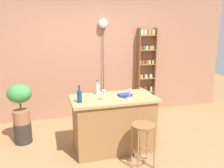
# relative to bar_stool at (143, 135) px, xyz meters

# --- Properties ---
(ground) EXTENTS (12.00, 12.00, 0.00)m
(ground) POSITION_rel_bar_stool_xyz_m (-0.27, 0.32, -0.48)
(ground) COLOR olive
(back_wall) EXTENTS (6.40, 0.10, 2.80)m
(back_wall) POSITION_rel_bar_stool_xyz_m (-0.27, 2.27, 0.92)
(back_wall) COLOR #9E6B51
(back_wall) RESTS_ON ground
(kitchen_counter) EXTENTS (1.36, 0.73, 0.89)m
(kitchen_counter) POSITION_rel_bar_stool_xyz_m (-0.27, 0.62, -0.03)
(kitchen_counter) COLOR olive
(kitchen_counter) RESTS_ON ground
(bar_stool) EXTENTS (0.35, 0.35, 0.64)m
(bar_stool) POSITION_rel_bar_stool_xyz_m (0.00, 0.00, 0.00)
(bar_stool) COLOR #997047
(bar_stool) RESTS_ON ground
(spice_shelf) EXTENTS (0.42, 0.18, 1.95)m
(spice_shelf) POSITION_rel_bar_stool_xyz_m (0.96, 2.11, 0.53)
(spice_shelf) COLOR brown
(spice_shelf) RESTS_ON ground
(plant_stool) EXTENTS (0.30, 0.30, 0.36)m
(plant_stool) POSITION_rel_bar_stool_xyz_m (-1.73, 1.24, -0.30)
(plant_stool) COLOR #2D2823
(plant_stool) RESTS_ON ground
(potted_plant) EXTENTS (0.40, 0.36, 0.69)m
(potted_plant) POSITION_rel_bar_stool_xyz_m (-1.73, 1.24, 0.29)
(potted_plant) COLOR #935B3D
(potted_plant) RESTS_ON plant_stool
(bottle_vinegar) EXTENTS (0.07, 0.07, 0.26)m
(bottle_vinegar) POSITION_rel_bar_stool_xyz_m (-0.83, 0.49, 0.50)
(bottle_vinegar) COLOR navy
(bottle_vinegar) RESTS_ON kitchen_counter
(bottle_olive_oil) EXTENTS (0.08, 0.08, 0.23)m
(bottle_olive_oil) POSITION_rel_bar_stool_xyz_m (-0.47, 0.87, 0.49)
(bottle_olive_oil) COLOR #B2B2B7
(bottle_olive_oil) RESTS_ON kitchen_counter
(wine_glass_left) EXTENTS (0.07, 0.07, 0.16)m
(wine_glass_left) POSITION_rel_bar_stool_xyz_m (-0.45, 0.49, 0.52)
(wine_glass_left) COLOR silver
(wine_glass_left) RESTS_ON kitchen_counter
(wine_glass_center) EXTENTS (0.07, 0.07, 0.16)m
(wine_glass_center) POSITION_rel_bar_stool_xyz_m (-0.06, 0.42, 0.52)
(wine_glass_center) COLOR silver
(wine_glass_center) RESTS_ON kitchen_counter
(cookbook) EXTENTS (0.23, 0.17, 0.03)m
(cookbook) POSITION_rel_bar_stool_xyz_m (-0.07, 0.63, 0.42)
(cookbook) COLOR navy
(cookbook) RESTS_ON kitchen_counter
(pendant_globe_light) EXTENTS (0.19, 0.19, 2.14)m
(pendant_globe_light) POSITION_rel_bar_stool_xyz_m (-0.05, 2.16, 1.52)
(pendant_globe_light) COLOR black
(pendant_globe_light) RESTS_ON ground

